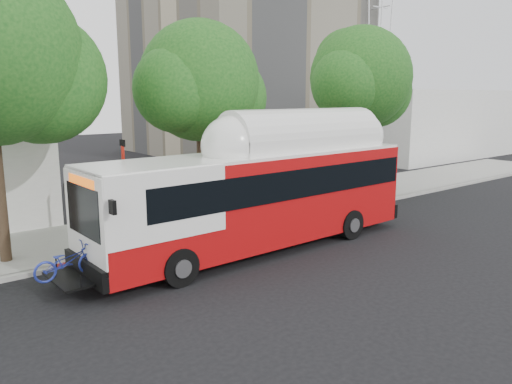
# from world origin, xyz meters

# --- Properties ---
(ground) EXTENTS (120.00, 120.00, 0.00)m
(ground) POSITION_xyz_m (0.00, 0.00, 0.00)
(ground) COLOR black
(ground) RESTS_ON ground
(sidewalk) EXTENTS (60.00, 5.00, 0.15)m
(sidewalk) POSITION_xyz_m (0.00, 6.50, 0.07)
(sidewalk) COLOR gray
(sidewalk) RESTS_ON ground
(curb_strip) EXTENTS (60.00, 0.30, 0.15)m
(curb_strip) POSITION_xyz_m (0.00, 3.90, 0.07)
(curb_strip) COLOR gray
(curb_strip) RESTS_ON ground
(red_curb_segment) EXTENTS (10.00, 0.32, 0.16)m
(red_curb_segment) POSITION_xyz_m (-3.00, 3.90, 0.08)
(red_curb_segment) COLOR maroon
(red_curb_segment) RESTS_ON ground
(street_tree_left) EXTENTS (6.67, 5.80, 9.74)m
(street_tree_left) POSITION_xyz_m (-8.53, 5.56, 6.60)
(street_tree_left) COLOR #2D2116
(street_tree_left) RESTS_ON ground
(street_tree_mid) EXTENTS (5.75, 5.00, 8.62)m
(street_tree_mid) POSITION_xyz_m (-0.59, 6.06, 5.91)
(street_tree_mid) COLOR #2D2116
(street_tree_mid) RESTS_ON ground
(street_tree_right) EXTENTS (6.21, 5.40, 9.18)m
(street_tree_right) POSITION_xyz_m (9.44, 5.86, 6.26)
(street_tree_right) COLOR #2D2116
(street_tree_right) RESTS_ON ground
(horizon_block) EXTENTS (20.00, 12.00, 6.00)m
(horizon_block) POSITION_xyz_m (30.00, 16.00, 3.00)
(horizon_block) COLOR silver
(horizon_block) RESTS_ON ground
(transit_bus) EXTENTS (13.76, 3.17, 4.05)m
(transit_bus) POSITION_xyz_m (-1.25, 1.60, 1.89)
(transit_bus) COLOR #AA0B0D
(transit_bus) RESTS_ON ground
(signal_pole) EXTENTS (0.11, 0.38, 4.02)m
(signal_pole) POSITION_xyz_m (-5.20, 4.42, 2.06)
(signal_pole) COLOR red
(signal_pole) RESTS_ON ground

